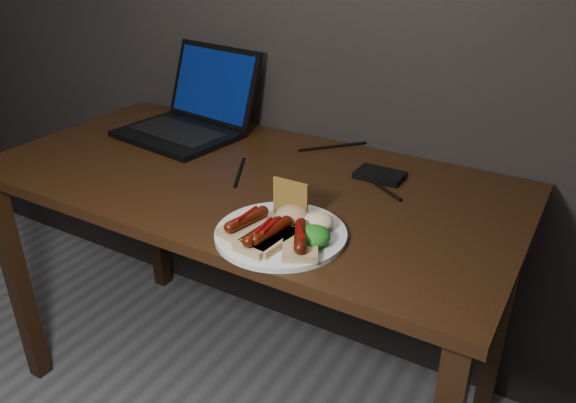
{
  "coord_description": "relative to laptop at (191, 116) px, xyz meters",
  "views": [
    {
      "loc": [
        0.77,
        0.29,
        1.35
      ],
      "look_at": [
        0.24,
        1.19,
        0.82
      ],
      "focal_mm": 35.0,
      "sensor_mm": 36.0,
      "label": 1
    }
  ],
  "objects": [
    {
      "name": "coleslaw_mound",
      "position": [
        0.64,
        -0.36,
        -0.02
      ],
      "size": [
        0.06,
        0.06,
        0.04
      ],
      "primitive_type": "ellipsoid",
      "color": "#EFE8CE",
      "rests_on": "plate"
    },
    {
      "name": "laptop",
      "position": [
        0.0,
        0.0,
        0.0
      ],
      "size": [
        0.38,
        0.38,
        0.25
      ],
      "color": "black",
      "rests_on": "desk"
    },
    {
      "name": "hard_drive",
      "position": [
        0.64,
        -0.03,
        -0.05
      ],
      "size": [
        0.12,
        0.08,
        0.02
      ],
      "primitive_type": "cube",
      "rotation": [
        0.0,
        0.0,
        -0.01
      ],
      "color": "black",
      "rests_on": "desk"
    },
    {
      "name": "desk_cables",
      "position": [
        0.31,
        -0.05,
        -0.05
      ],
      "size": [
        0.88,
        0.46,
        0.01
      ],
      "color": "black",
      "rests_on": "desk"
    },
    {
      "name": "bread_sausage_extra",
      "position": [
        0.57,
        -0.47,
        -0.02
      ],
      "size": [
        0.08,
        0.12,
        0.04
      ],
      "color": "tan",
      "rests_on": "plate"
    },
    {
      "name": "crispbread",
      "position": [
        0.56,
        -0.34,
        0.0
      ],
      "size": [
        0.09,
        0.01,
        0.08
      ],
      "primitive_type": "cube",
      "color": "#AF8630",
      "rests_on": "plate"
    },
    {
      "name": "salad_greens",
      "position": [
        0.66,
        -0.42,
        -0.02
      ],
      "size": [
        0.07,
        0.07,
        0.04
      ],
      "primitive_type": "ellipsoid",
      "color": "#145911",
      "rests_on": "plate"
    },
    {
      "name": "plate",
      "position": [
        0.58,
        -0.41,
        -0.05
      ],
      "size": [
        0.34,
        0.34,
        0.01
      ],
      "primitive_type": "cylinder",
      "rotation": [
        0.0,
        0.0,
        -0.23
      ],
      "color": "silver",
      "rests_on": "desk"
    },
    {
      "name": "desk",
      "position": [
        0.34,
        -0.19,
        -0.14
      ],
      "size": [
        1.4,
        0.7,
        0.75
      ],
      "color": "#381F0E",
      "rests_on": "ground"
    },
    {
      "name": "bread_sausage_left",
      "position": [
        0.51,
        -0.45,
        -0.02
      ],
      "size": [
        0.09,
        0.13,
        0.04
      ],
      "color": "tan",
      "rests_on": "plate"
    },
    {
      "name": "bread_sausage_center",
      "position": [
        0.58,
        -0.46,
        -0.02
      ],
      "size": [
        0.09,
        0.12,
        0.04
      ],
      "color": "tan",
      "rests_on": "plate"
    },
    {
      "name": "salsa_mound",
      "position": [
        0.58,
        -0.37,
        -0.02
      ],
      "size": [
        0.07,
        0.07,
        0.04
      ],
      "primitive_type": "ellipsoid",
      "color": "#982A0F",
      "rests_on": "plate"
    },
    {
      "name": "bread_sausage_right",
      "position": [
        0.64,
        -0.45,
        -0.02
      ],
      "size": [
        0.12,
        0.13,
        0.04
      ],
      "color": "tan",
      "rests_on": "plate"
    }
  ]
}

